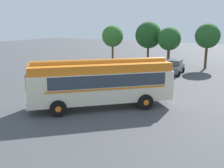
% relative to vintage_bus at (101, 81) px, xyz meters
% --- Properties ---
extents(ground_plane, '(120.00, 120.00, 0.00)m').
position_rel_vintage_bus_xyz_m(ground_plane, '(-0.71, 0.51, -1.89)').
color(ground_plane, '#474749').
extents(vintage_bus, '(8.86, 8.86, 3.49)m').
position_rel_vintage_bus_xyz_m(vintage_bus, '(0.00, 0.00, 0.00)').
color(vintage_bus, beige).
rests_on(vintage_bus, ground).
extents(car_near_left, '(2.31, 4.37, 1.66)m').
position_rel_vintage_bus_xyz_m(car_near_left, '(-2.27, 13.86, -1.05)').
color(car_near_left, '#B7BABF').
rests_on(car_near_left, ground).
extents(car_mid_left, '(2.30, 4.36, 1.66)m').
position_rel_vintage_bus_xyz_m(car_mid_left, '(0.50, 14.82, -1.05)').
color(car_mid_left, '#4C5156').
rests_on(car_mid_left, ground).
extents(tree_far_left, '(3.28, 3.28, 5.46)m').
position_rel_vintage_bus_xyz_m(tree_far_left, '(-11.07, 19.88, 1.89)').
color(tree_far_left, '#4C3823').
rests_on(tree_far_left, ground).
extents(tree_left_of_centre, '(3.84, 3.84, 6.00)m').
position_rel_vintage_bus_xyz_m(tree_left_of_centre, '(-5.61, 20.80, 2.10)').
color(tree_left_of_centre, '#4C3823').
rests_on(tree_left_of_centre, ground).
extents(tree_centre, '(3.15, 3.15, 5.28)m').
position_rel_vintage_bus_xyz_m(tree_centre, '(-1.95, 19.94, 1.79)').
color(tree_centre, '#4C3823').
rests_on(tree_centre, ground).
extents(tree_right_of_centre, '(3.14, 3.14, 5.80)m').
position_rel_vintage_bus_xyz_m(tree_right_of_centre, '(2.87, 20.23, 2.38)').
color(tree_right_of_centre, '#4C3823').
rests_on(tree_right_of_centre, ground).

